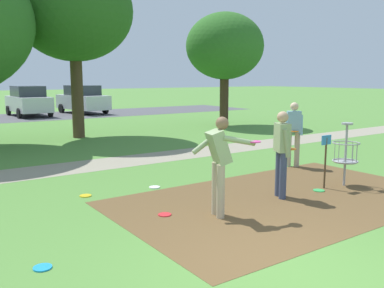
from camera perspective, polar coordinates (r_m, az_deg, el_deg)
The scene contains 16 objects.
ground_plane at distance 5.48m, azimuth 12.98°, elevation -16.69°, with size 160.00×160.00×0.00m, color #518438.
dirt_tee_pad at distance 8.55m, azimuth 12.44°, elevation -7.19°, with size 6.65×3.97×0.01m, color brown.
disc_golf_basket at distance 9.73m, azimuth 19.78°, elevation -1.02°, with size 0.98×0.58×1.39m.
player_foreground_watching at distance 7.13m, azimuth 3.73°, elevation -2.11°, with size 0.99×0.74×1.71m.
player_throwing at distance 8.42m, azimuth 12.04°, elevation -0.70°, with size 0.45×0.49×1.71m.
player_waiting_left at distance 11.46m, azimuth 13.54°, elevation 1.78°, with size 0.47×0.45×1.71m.
frisbee_near_basket at distance 7.40m, azimuth -3.71°, elevation -9.50°, with size 0.23×0.23×0.02m, color red.
frisbee_by_tee at distance 8.78m, azimuth -14.18°, elevation -6.79°, with size 0.23×0.23×0.02m, color gold.
frisbee_far_left at distance 5.79m, azimuth -19.53°, elevation -15.45°, with size 0.23×0.23×0.02m, color #1E93DB.
frisbee_far_right at distance 9.20m, azimuth -5.08°, elevation -5.83°, with size 0.24×0.24×0.02m, color white.
frisbee_scattered_a at distance 9.29m, azimuth 16.76°, elevation -6.03°, with size 0.24×0.24×0.02m, color green.
tree_near_right at distance 20.83m, azimuth 4.44°, elevation 12.98°, with size 3.74×3.74×5.43m.
tree_mid_left at distance 17.37m, azimuth -15.67°, elevation 16.87°, with size 4.48×4.48×6.77m.
parked_car_center_right at distance 27.84m, azimuth -21.22°, elevation 5.43°, with size 2.04×4.24×1.84m.
parked_car_rightmost at distance 28.86m, azimuth -14.54°, elevation 5.85°, with size 2.39×4.40×1.84m.
gravel_path at distance 11.61m, azimuth -15.46°, elevation -3.04°, with size 40.00×1.54×0.00m, color gray.
Camera 1 is at (-3.72, -3.27, 2.36)m, focal length 39.50 mm.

